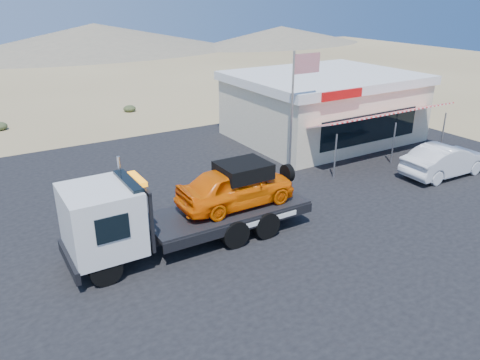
% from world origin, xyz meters
% --- Properties ---
extents(ground, '(120.00, 120.00, 0.00)m').
position_xyz_m(ground, '(0.00, 0.00, 0.00)').
color(ground, '#8C754F').
rests_on(ground, ground).
extents(asphalt_lot, '(32.00, 24.00, 0.02)m').
position_xyz_m(asphalt_lot, '(2.00, 3.00, 0.01)').
color(asphalt_lot, black).
rests_on(asphalt_lot, ground).
extents(tow_truck, '(8.73, 2.59, 2.92)m').
position_xyz_m(tow_truck, '(-2.30, 1.21, 1.57)').
color(tow_truck, black).
rests_on(tow_truck, asphalt_lot).
extents(white_sedan, '(4.78, 1.80, 1.56)m').
position_xyz_m(white_sedan, '(11.38, 0.75, 0.80)').
color(white_sedan, silver).
rests_on(white_sedan, asphalt_lot).
extents(jerky_store, '(10.40, 9.97, 3.90)m').
position_xyz_m(jerky_store, '(10.50, 8.97, 1.99)').
color(jerky_store, beige).
rests_on(jerky_store, asphalt_lot).
extents(flagpole, '(1.55, 0.10, 6.00)m').
position_xyz_m(flagpole, '(4.93, 4.50, 3.76)').
color(flagpole, '#99999E').
rests_on(flagpole, asphalt_lot).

